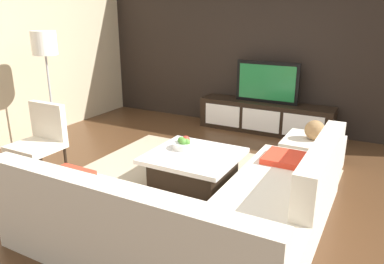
{
  "coord_description": "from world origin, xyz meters",
  "views": [
    {
      "loc": [
        1.73,
        -3.35,
        1.91
      ],
      "look_at": [
        -0.27,
        0.36,
        0.54
      ],
      "focal_mm": 34.77,
      "sensor_mm": 36.0,
      "label": 1
    }
  ],
  "objects_px": {
    "accent_chair_near": "(41,136)",
    "ottoman": "(312,155)",
    "floor_lamp": "(45,50)",
    "coffee_table": "(194,168)",
    "television": "(267,82)",
    "media_console": "(265,117)",
    "fruit_bowl": "(184,144)",
    "sectional_couch": "(206,214)",
    "decorative_ball": "(315,130)"
  },
  "relations": [
    {
      "from": "media_console",
      "to": "coffee_table",
      "type": "xyz_separation_m",
      "value": [
        -0.1,
        -2.3,
        -0.05
      ]
    },
    {
      "from": "fruit_bowl",
      "to": "decorative_ball",
      "type": "distance_m",
      "value": 1.62
    },
    {
      "from": "sectional_couch",
      "to": "floor_lamp",
      "type": "xyz_separation_m",
      "value": [
        -3.0,
        1.09,
        1.13
      ]
    },
    {
      "from": "floor_lamp",
      "to": "fruit_bowl",
      "type": "bearing_deg",
      "value": -1.12
    },
    {
      "from": "sectional_couch",
      "to": "media_console",
      "type": "bearing_deg",
      "value": 99.15
    },
    {
      "from": "decorative_ball",
      "to": "media_console",
      "type": "bearing_deg",
      "value": 129.59
    },
    {
      "from": "floor_lamp",
      "to": "decorative_ball",
      "type": "height_order",
      "value": "floor_lamp"
    },
    {
      "from": "ottoman",
      "to": "media_console",
      "type": "bearing_deg",
      "value": 129.59
    },
    {
      "from": "fruit_bowl",
      "to": "sectional_couch",
      "type": "bearing_deg",
      "value": -52.49
    },
    {
      "from": "coffee_table",
      "to": "fruit_bowl",
      "type": "xyz_separation_m",
      "value": [
        -0.18,
        0.1,
        0.23
      ]
    },
    {
      "from": "floor_lamp",
      "to": "ottoman",
      "type": "height_order",
      "value": "floor_lamp"
    },
    {
      "from": "ottoman",
      "to": "fruit_bowl",
      "type": "height_order",
      "value": "fruit_bowl"
    },
    {
      "from": "television",
      "to": "ottoman",
      "type": "bearing_deg",
      "value": -50.42
    },
    {
      "from": "floor_lamp",
      "to": "decorative_ball",
      "type": "distance_m",
      "value": 3.72
    },
    {
      "from": "accent_chair_near",
      "to": "ottoman",
      "type": "relative_size",
      "value": 1.24
    },
    {
      "from": "television",
      "to": "decorative_ball",
      "type": "distance_m",
      "value": 1.6
    },
    {
      "from": "accent_chair_near",
      "to": "ottoman",
      "type": "xyz_separation_m",
      "value": [
        2.86,
        1.68,
        -0.29
      ]
    },
    {
      "from": "sectional_couch",
      "to": "fruit_bowl",
      "type": "xyz_separation_m",
      "value": [
        -0.8,
        1.05,
        0.16
      ]
    },
    {
      "from": "sectional_couch",
      "to": "decorative_ball",
      "type": "height_order",
      "value": "sectional_couch"
    },
    {
      "from": "coffee_table",
      "to": "floor_lamp",
      "type": "relative_size",
      "value": 0.59
    },
    {
      "from": "accent_chair_near",
      "to": "media_console",
      "type": "bearing_deg",
      "value": 46.55
    },
    {
      "from": "sectional_couch",
      "to": "accent_chair_near",
      "type": "relative_size",
      "value": 2.79
    },
    {
      "from": "television",
      "to": "floor_lamp",
      "type": "relative_size",
      "value": 0.61
    },
    {
      "from": "media_console",
      "to": "fruit_bowl",
      "type": "height_order",
      "value": "fruit_bowl"
    },
    {
      "from": "television",
      "to": "ottoman",
      "type": "distance_m",
      "value": 1.7
    },
    {
      "from": "sectional_couch",
      "to": "ottoman",
      "type": "bearing_deg",
      "value": 76.64
    },
    {
      "from": "coffee_table",
      "to": "fruit_bowl",
      "type": "distance_m",
      "value": 0.31
    },
    {
      "from": "television",
      "to": "decorative_ball",
      "type": "xyz_separation_m",
      "value": [
        1.0,
        -1.21,
        -0.31
      ]
    },
    {
      "from": "media_console",
      "to": "coffee_table",
      "type": "height_order",
      "value": "media_console"
    },
    {
      "from": "sectional_couch",
      "to": "floor_lamp",
      "type": "height_order",
      "value": "floor_lamp"
    },
    {
      "from": "coffee_table",
      "to": "accent_chair_near",
      "type": "relative_size",
      "value": 1.13
    },
    {
      "from": "sectional_couch",
      "to": "floor_lamp",
      "type": "distance_m",
      "value": 3.39
    },
    {
      "from": "sectional_couch",
      "to": "accent_chair_near",
      "type": "bearing_deg",
      "value": 171.66
    },
    {
      "from": "ottoman",
      "to": "sectional_couch",
      "type": "bearing_deg",
      "value": -103.36
    },
    {
      "from": "ottoman",
      "to": "decorative_ball",
      "type": "height_order",
      "value": "decorative_ball"
    },
    {
      "from": "media_console",
      "to": "decorative_ball",
      "type": "distance_m",
      "value": 1.6
    },
    {
      "from": "sectional_couch",
      "to": "accent_chair_near",
      "type": "xyz_separation_m",
      "value": [
        -2.37,
        0.35,
        0.21
      ]
    },
    {
      "from": "media_console",
      "to": "decorative_ball",
      "type": "xyz_separation_m",
      "value": [
        1.0,
        -1.21,
        0.27
      ]
    },
    {
      "from": "ottoman",
      "to": "television",
      "type": "bearing_deg",
      "value": 129.58
    },
    {
      "from": "media_console",
      "to": "ottoman",
      "type": "relative_size",
      "value": 3.1
    },
    {
      "from": "coffee_table",
      "to": "television",
      "type": "bearing_deg",
      "value": 87.51
    },
    {
      "from": "media_console",
      "to": "floor_lamp",
      "type": "relative_size",
      "value": 1.31
    },
    {
      "from": "sectional_couch",
      "to": "accent_chair_near",
      "type": "distance_m",
      "value": 2.41
    },
    {
      "from": "media_console",
      "to": "accent_chair_near",
      "type": "bearing_deg",
      "value": -122.64
    },
    {
      "from": "television",
      "to": "sectional_couch",
      "type": "height_order",
      "value": "television"
    },
    {
      "from": "floor_lamp",
      "to": "coffee_table",
      "type": "bearing_deg",
      "value": -3.5
    },
    {
      "from": "media_console",
      "to": "fruit_bowl",
      "type": "bearing_deg",
      "value": -97.32
    },
    {
      "from": "floor_lamp",
      "to": "sectional_couch",
      "type": "bearing_deg",
      "value": -19.94
    },
    {
      "from": "sectional_couch",
      "to": "ottoman",
      "type": "distance_m",
      "value": 2.08
    },
    {
      "from": "media_console",
      "to": "accent_chair_near",
      "type": "height_order",
      "value": "accent_chair_near"
    }
  ]
}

